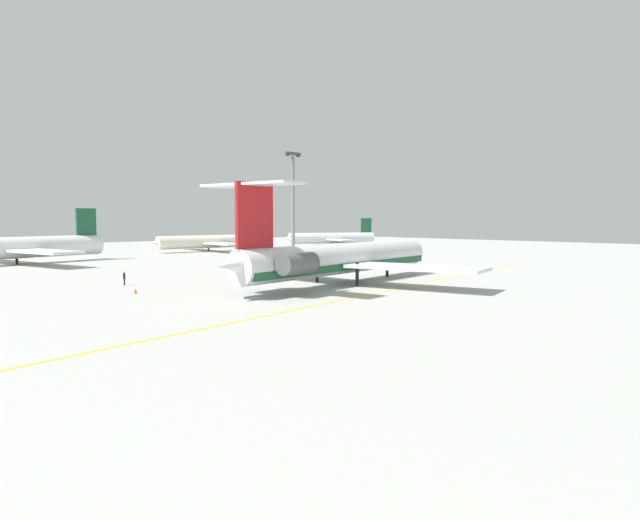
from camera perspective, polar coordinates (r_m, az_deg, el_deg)
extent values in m
plane|color=#ADADA8|center=(65.83, 6.62, -2.99)|extent=(306.04, 306.04, 0.00)
cylinder|color=silver|center=(70.83, 2.28, 0.16)|extent=(36.47, 8.69, 3.87)
cone|color=silver|center=(86.24, 9.27, 0.82)|extent=(4.49, 4.22, 3.71)
cone|color=silver|center=(57.02, -8.33, -0.50)|extent=(6.03, 4.01, 3.29)
cube|color=#195133|center=(70.90, 2.27, -0.54)|extent=(35.68, 8.66, 0.85)
cube|color=silver|center=(77.68, -3.40, 0.01)|extent=(6.52, 16.29, 0.39)
cube|color=silver|center=(66.33, 9.74, -0.76)|extent=(9.69, 17.10, 0.39)
cylinder|color=#515156|center=(63.20, -6.62, -0.09)|extent=(5.09, 2.87, 2.24)
cube|color=silver|center=(62.73, -6.18, -0.11)|extent=(3.04, 1.61, 0.46)
cylinder|color=#515156|center=(59.03, -2.28, -0.36)|extent=(5.09, 2.87, 2.24)
cube|color=silver|center=(59.47, -2.78, -0.33)|extent=(3.04, 1.61, 0.46)
cube|color=#B2191E|center=(58.55, -6.68, 4.54)|extent=(5.24, 1.08, 6.85)
cube|color=silver|center=(60.58, -9.09, 7.49)|extent=(4.35, 6.08, 0.27)
cube|color=silver|center=(56.24, -4.71, 7.79)|extent=(4.35, 6.08, 0.27)
cylinder|color=black|center=(80.24, 6.86, -0.66)|extent=(0.43, 0.43, 2.93)
cylinder|color=black|center=(71.85, -0.30, -1.19)|extent=(0.43, 0.43, 2.93)
cylinder|color=black|center=(68.23, 3.80, -1.48)|extent=(0.43, 0.43, 2.93)
cylinder|color=white|center=(115.17, -28.53, 1.11)|extent=(33.11, 9.88, 3.94)
cube|color=white|center=(106.80, -26.23, 0.77)|extent=(8.38, 15.83, 0.47)
cube|color=#195133|center=(121.96, -22.73, 3.62)|extent=(4.30, 1.17, 5.37)
cylinder|color=black|center=(115.26, -28.50, 0.25)|extent=(0.47, 0.47, 2.65)
cylinder|color=silver|center=(145.46, -11.29, 1.85)|extent=(27.32, 5.93, 3.24)
cone|color=silver|center=(139.68, -16.22, 1.68)|extent=(2.95, 3.33, 3.08)
cube|color=silver|center=(138.61, -9.78, 1.63)|extent=(5.93, 12.79, 0.39)
cube|color=silver|center=(152.43, -12.65, 1.81)|extent=(5.93, 12.79, 0.39)
cube|color=teal|center=(151.05, -7.44, 3.44)|extent=(3.55, 0.68, 4.42)
cylinder|color=black|center=(145.52, -11.28, 1.30)|extent=(0.39, 0.39, 2.18)
cylinder|color=silver|center=(170.75, 1.20, 2.26)|extent=(25.81, 14.42, 3.23)
cone|color=silver|center=(166.46, -3.15, 2.20)|extent=(3.70, 3.90, 3.07)
cube|color=silver|center=(163.51, 2.17, 2.06)|extent=(9.50, 13.15, 0.39)
cube|color=silver|center=(178.05, 0.32, 2.23)|extent=(9.50, 13.15, 0.39)
cube|color=#195133|center=(175.03, 4.72, 3.54)|extent=(3.32, 1.79, 4.40)
cylinder|color=black|center=(170.80, 1.20, 1.79)|extent=(0.39, 0.39, 2.17)
cylinder|color=black|center=(95.99, -0.53, -0.47)|extent=(0.10, 0.10, 0.83)
cylinder|color=black|center=(95.99, -0.44, -0.47)|extent=(0.10, 0.10, 0.83)
cylinder|color=#191E4C|center=(95.93, -0.48, -0.03)|extent=(0.28, 0.28, 0.66)
sphere|color=tan|center=(95.90, -0.48, 0.25)|extent=(0.26, 0.26, 0.26)
cylinder|color=#191E4C|center=(95.93, -0.59, -0.01)|extent=(0.08, 0.08, 0.56)
cylinder|color=#191E4C|center=(95.93, -0.37, -0.01)|extent=(0.08, 0.08, 0.56)
cylinder|color=black|center=(73.49, -19.33, -2.13)|extent=(0.10, 0.10, 0.82)
cylinder|color=black|center=(73.61, -19.27, -2.12)|extent=(0.10, 0.10, 0.82)
cylinder|color=#191E4C|center=(73.48, -19.31, -1.56)|extent=(0.27, 0.27, 0.65)
sphere|color=#8C6647|center=(73.44, -19.32, -1.21)|extent=(0.26, 0.26, 0.26)
cylinder|color=#191E4C|center=(73.32, -19.39, -1.55)|extent=(0.08, 0.08, 0.55)
cylinder|color=#191E4C|center=(73.62, -19.24, -1.52)|extent=(0.08, 0.08, 0.55)
cone|color=#EA590F|center=(65.15, -18.30, -3.01)|extent=(0.40, 0.40, 0.55)
cone|color=#EA590F|center=(98.29, 0.41, -0.44)|extent=(0.40, 0.40, 0.55)
cone|color=#EA590F|center=(100.59, -0.45, -0.34)|extent=(0.40, 0.40, 0.55)
cube|color=gold|center=(65.93, 7.40, -2.98)|extent=(102.17, 16.81, 0.01)
cylinder|color=slate|center=(119.07, -2.77, 5.39)|extent=(0.70, 0.70, 21.46)
cube|color=#424244|center=(119.83, -2.78, 10.77)|extent=(4.00, 0.60, 0.60)
cube|color=#2D2D30|center=(118.80, -3.33, 10.65)|extent=(0.70, 0.50, 0.44)
cube|color=#2D2D30|center=(120.80, -2.25, 10.55)|extent=(0.70, 0.50, 0.44)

